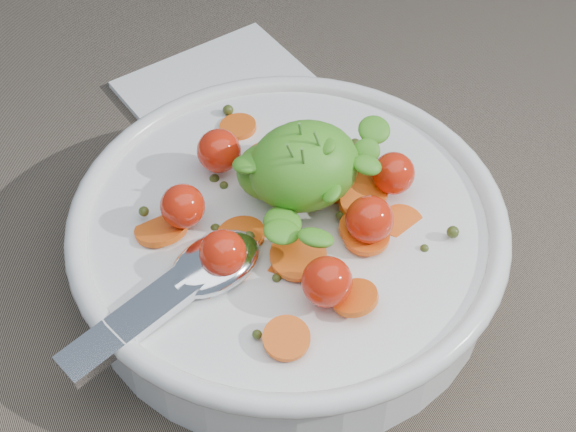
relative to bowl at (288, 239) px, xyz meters
name	(u,v)px	position (x,y,z in m)	size (l,w,h in m)	color
ground	(288,264)	(0.00, 0.01, -0.04)	(6.00, 6.00, 0.00)	#786856
bowl	(288,239)	(0.00, 0.00, 0.00)	(0.33, 0.31, 0.13)	white
napkin	(224,93)	(0.03, 0.20, -0.03)	(0.16, 0.14, 0.01)	white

